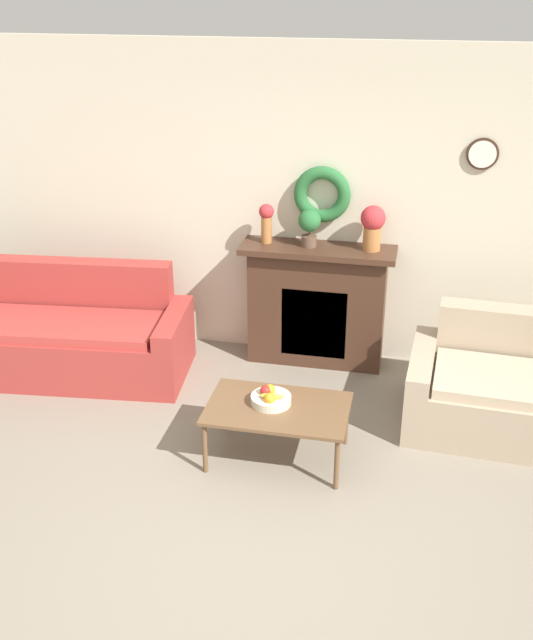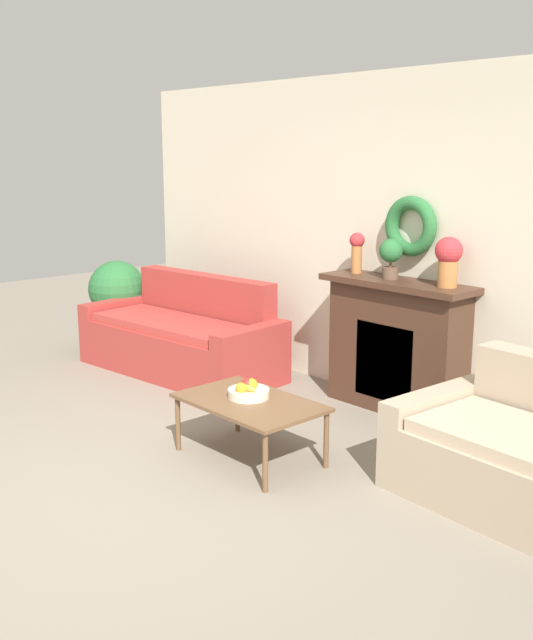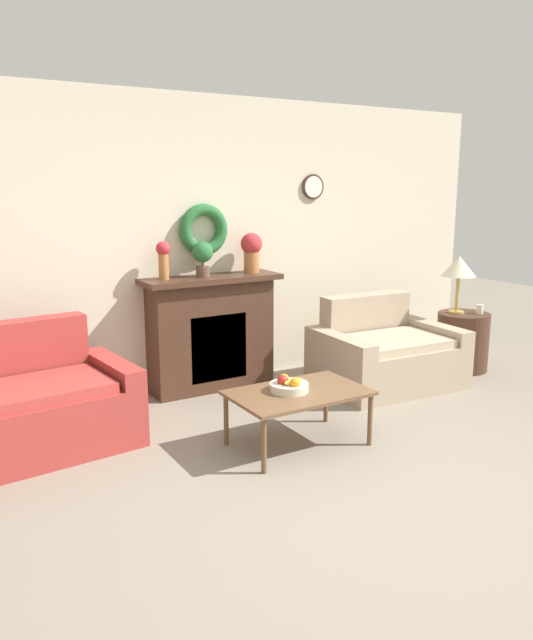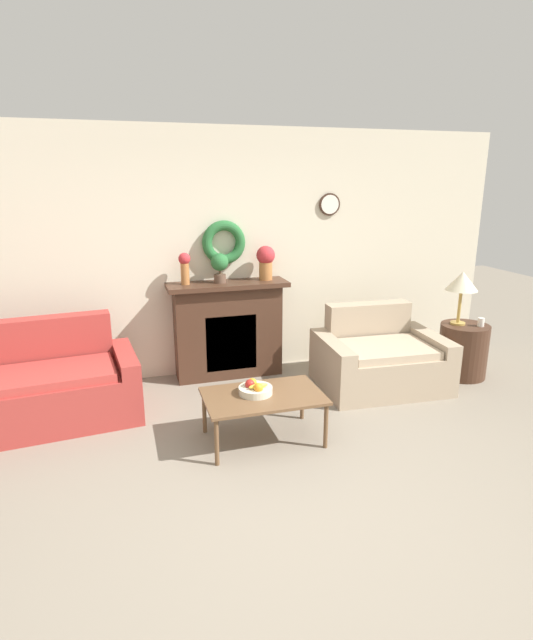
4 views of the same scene
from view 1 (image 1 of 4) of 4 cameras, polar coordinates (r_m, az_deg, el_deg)
ground_plane at (r=4.69m, az=-1.90°, el=-17.56°), size 16.00×16.00×0.00m
wall_back at (r=6.44m, az=3.88°, el=8.58°), size 6.80×0.17×2.70m
fireplace at (r=6.52m, az=3.85°, el=1.20°), size 1.31×0.41×1.08m
couch_left at (r=6.66m, az=-14.84°, el=-1.23°), size 2.12×1.07×0.90m
loveseat_right at (r=5.95m, az=17.02°, el=-5.11°), size 1.34×1.03×0.83m
coffee_table at (r=5.26m, az=0.86°, el=-6.98°), size 0.99×0.63×0.42m
fruit_bowl at (r=5.26m, az=0.30°, el=-5.96°), size 0.29×0.29×0.12m
vase_on_mantel_left at (r=6.34m, az=-0.01°, el=7.61°), size 0.13×0.13×0.34m
vase_on_mantel_right at (r=6.22m, az=8.09°, el=7.20°), size 0.21×0.21×0.38m
potted_plant_on_mantel at (r=6.26m, az=3.29°, el=7.29°), size 0.19×0.19×0.32m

